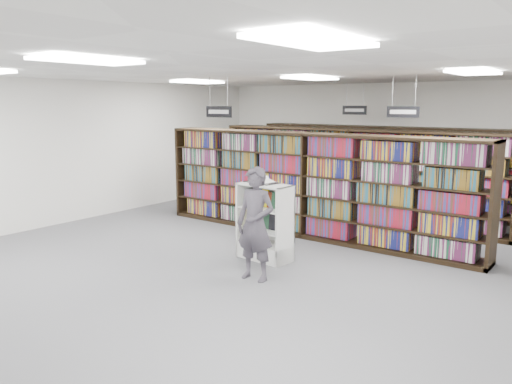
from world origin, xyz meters
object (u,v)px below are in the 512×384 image
Objects in this scene: open_book at (261,181)px; shopper at (255,224)px; bookshelf_row_near at (309,185)px; endcap_display at (266,233)px.

shopper is (0.61, -0.98, -0.49)m from open_book.
bookshelf_row_near is 4.02× the size of shopper.
open_book reaches higher than endcap_display.
endcap_display is 0.90m from open_book.
endcap_display is 1.13m from shopper.
open_book is 1.25m from shopper.
endcap_display is at bearing 113.29° from shopper.
endcap_display is 0.76× the size of shopper.
bookshelf_row_near is at bearing 100.76° from shopper.
bookshelf_row_near reaches higher than endcap_display.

